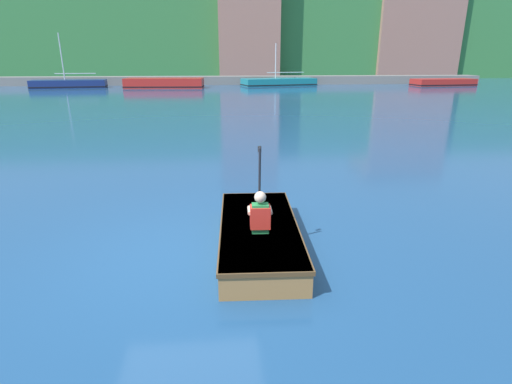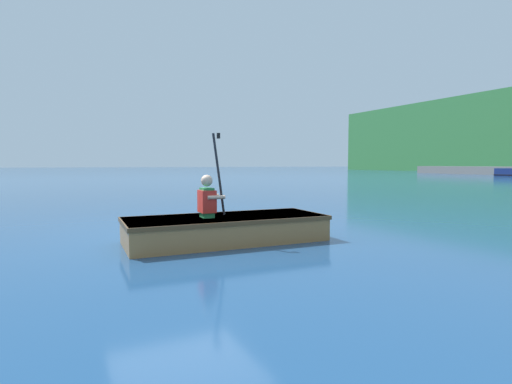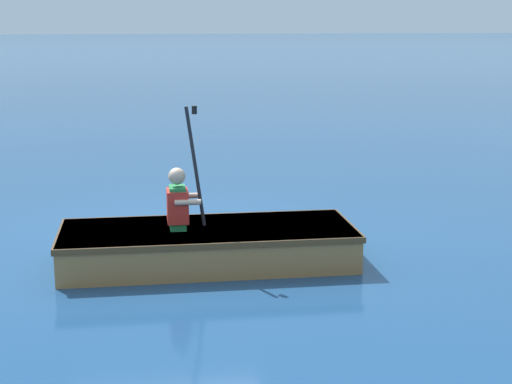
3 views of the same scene
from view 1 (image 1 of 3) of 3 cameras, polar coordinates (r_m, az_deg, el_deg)
ground_plane at (r=6.05m, az=-10.66°, el=-9.34°), size 300.00×300.00×0.00m
shoreline_ridge at (r=68.09m, az=-6.06°, el=20.95°), size 120.00×20.00×11.51m
waterfront_warehouse_left at (r=61.96m, az=-1.33°, el=23.93°), size 8.48×11.49×17.19m
waterfront_office_block_center at (r=68.64m, az=20.88°, el=21.51°), size 12.18×10.38×15.31m
marina_dock at (r=46.71m, az=-6.12°, el=15.58°), size 61.37×2.40×0.90m
moored_boat_dock_west_end at (r=48.80m, az=25.17°, el=13.98°), size 6.89×3.03×0.72m
moored_boat_dock_west_inner at (r=44.58m, az=3.27°, el=15.39°), size 8.28×4.55×4.30m
moored_boat_dock_center_near at (r=45.14m, az=-25.12°, el=13.79°), size 7.26×3.19×5.12m
moored_boat_dock_center_far at (r=41.93m, az=-12.94°, el=14.89°), size 7.77×2.92×0.95m
rowboat_foreground at (r=6.26m, az=0.39°, el=-5.79°), size 1.30×3.13×0.38m
person_paddler at (r=5.78m, az=0.59°, el=-3.09°), size 0.37×0.39×1.24m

